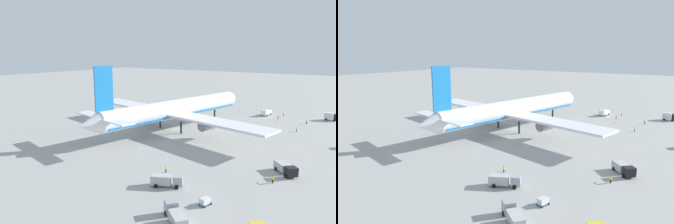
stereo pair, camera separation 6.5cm
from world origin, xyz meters
TOP-DOWN VIEW (x-y plane):
  - ground_plane at (0.00, 0.00)m, footprint 600.00×600.00m
  - airliner at (-1.28, 0.32)m, footprint 76.17×78.56m
  - service_truck_0 at (47.65, -44.83)m, footprint 2.88×4.92m
  - service_truck_1 at (42.71, -19.91)m, footprint 6.65×3.14m
  - service_truck_2 at (-20.50, -43.47)m, footprint 6.58×6.46m
  - service_truck_3 at (-41.81, -24.32)m, footprint 5.04×7.05m
  - service_truck_4 at (-52.07, -33.12)m, footprint 5.95×6.67m
  - baggage_cart_1 at (-44.37, -34.83)m, footprint 3.05×2.03m
  - ground_worker_0 at (38.17, -26.32)m, footprint 0.50×0.50m
  - ground_worker_1 at (-27.46, -42.53)m, footprint 0.54×0.54m
  - ground_worker_2 at (20.76, -37.35)m, footprint 0.56×0.56m
  - ground_worker_3 at (-35.77, -19.96)m, footprint 0.53×0.53m
  - ground_worker_4 at (35.41, -38.00)m, footprint 0.48×0.48m
  - ground_worker_5 at (46.40, -26.48)m, footprint 0.46×0.46m
  - traffic_cone_0 at (44.86, 0.73)m, footprint 0.36×0.36m
  - traffic_cone_1 at (29.68, -27.92)m, footprint 0.36×0.36m
  - traffic_cone_2 at (-29.40, -39.95)m, footprint 0.36×0.36m

SIDE VIEW (x-z plane):
  - ground_plane at x=0.00m, z-range 0.00..0.00m
  - traffic_cone_0 at x=44.86m, z-range 0.00..0.55m
  - traffic_cone_1 at x=29.68m, z-range 0.00..0.55m
  - traffic_cone_2 at x=-29.40m, z-range 0.00..0.55m
  - baggage_cart_1 at x=-44.37m, z-range 0.07..1.47m
  - ground_worker_4 at x=35.41m, z-range 0.01..1.63m
  - ground_worker_5 at x=46.40m, z-range 0.01..1.66m
  - ground_worker_1 at x=-27.46m, z-range 0.01..1.67m
  - ground_worker_3 at x=-35.77m, z-range 0.01..1.70m
  - ground_worker_2 at x=20.76m, z-range 0.01..1.70m
  - ground_worker_0 at x=38.17m, z-range 0.01..1.73m
  - service_truck_4 at x=-52.07m, z-range 0.03..2.59m
  - service_truck_1 at x=42.71m, z-range 0.01..2.70m
  - service_truck_2 at x=-20.50m, z-range 0.11..2.60m
  - service_truck_3 at x=-41.81m, z-range 0.19..2.65m
  - service_truck_0 at x=47.65m, z-range 0.12..3.33m
  - airliner at x=-1.28m, z-range -4.59..19.44m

